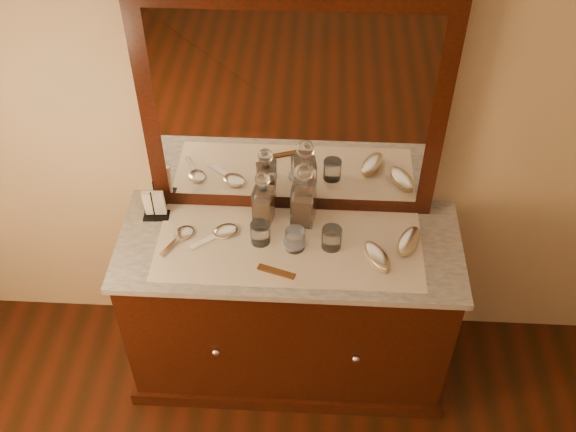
# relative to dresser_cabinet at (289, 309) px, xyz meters

# --- Properties ---
(dresser_cabinet) EXTENTS (1.40, 0.55, 0.82)m
(dresser_cabinet) POSITION_rel_dresser_cabinet_xyz_m (0.00, 0.00, 0.00)
(dresser_cabinet) COLOR black
(dresser_cabinet) RESTS_ON floor
(dresser_plinth) EXTENTS (1.46, 0.59, 0.08)m
(dresser_plinth) POSITION_rel_dresser_cabinet_xyz_m (0.00, 0.00, -0.37)
(dresser_plinth) COLOR black
(dresser_plinth) RESTS_ON floor
(knob_left) EXTENTS (0.04, 0.04, 0.04)m
(knob_left) POSITION_rel_dresser_cabinet_xyz_m (-0.30, -0.28, 0.04)
(knob_left) COLOR silver
(knob_left) RESTS_ON dresser_cabinet
(knob_right) EXTENTS (0.04, 0.04, 0.04)m
(knob_right) POSITION_rel_dresser_cabinet_xyz_m (0.30, -0.28, 0.04)
(knob_right) COLOR silver
(knob_right) RESTS_ON dresser_cabinet
(marble_top) EXTENTS (1.44, 0.59, 0.03)m
(marble_top) POSITION_rel_dresser_cabinet_xyz_m (0.00, 0.00, 0.42)
(marble_top) COLOR silver
(marble_top) RESTS_ON dresser_cabinet
(mirror_frame) EXTENTS (1.20, 0.08, 1.00)m
(mirror_frame) POSITION_rel_dresser_cabinet_xyz_m (0.00, 0.25, 0.94)
(mirror_frame) COLOR black
(mirror_frame) RESTS_ON marble_top
(mirror_glass) EXTENTS (1.06, 0.01, 0.86)m
(mirror_glass) POSITION_rel_dresser_cabinet_xyz_m (0.00, 0.21, 0.94)
(mirror_glass) COLOR white
(mirror_glass) RESTS_ON marble_top
(lace_runner) EXTENTS (1.10, 0.45, 0.00)m
(lace_runner) POSITION_rel_dresser_cabinet_xyz_m (0.00, -0.02, 0.44)
(lace_runner) COLOR beige
(lace_runner) RESTS_ON marble_top
(pin_dish) EXTENTS (0.11, 0.11, 0.01)m
(pin_dish) POSITION_rel_dresser_cabinet_xyz_m (0.02, -0.01, 0.45)
(pin_dish) COLOR white
(pin_dish) RESTS_ON lace_runner
(comb) EXTENTS (0.16, 0.08, 0.01)m
(comb) POSITION_rel_dresser_cabinet_xyz_m (-0.04, -0.17, 0.45)
(comb) COLOR brown
(comb) RESTS_ON lace_runner
(napkin_rack) EXTENTS (0.12, 0.07, 0.17)m
(napkin_rack) POSITION_rel_dresser_cabinet_xyz_m (-0.58, 0.13, 0.51)
(napkin_rack) COLOR black
(napkin_rack) RESTS_ON marble_top
(decanter_left) EXTENTS (0.09, 0.09, 0.26)m
(decanter_left) POSITION_rel_dresser_cabinet_xyz_m (-0.12, 0.13, 0.54)
(decanter_left) COLOR #8E4314
(decanter_left) RESTS_ON lace_runner
(decanter_right) EXTENTS (0.11, 0.11, 0.31)m
(decanter_right) POSITION_rel_dresser_cabinet_xyz_m (0.05, 0.13, 0.56)
(decanter_right) COLOR #8E4314
(decanter_right) RESTS_ON lace_runner
(brush_near) EXTENTS (0.14, 0.19, 0.05)m
(brush_near) POSITION_rel_dresser_cabinet_xyz_m (0.36, -0.09, 0.47)
(brush_near) COLOR tan
(brush_near) RESTS_ON lace_runner
(brush_far) EXTENTS (0.14, 0.18, 0.05)m
(brush_far) POSITION_rel_dresser_cabinet_xyz_m (0.49, 0.01, 0.47)
(brush_far) COLOR tan
(brush_far) RESTS_ON lace_runner
(hand_mirror_outer) EXTENTS (0.14, 0.20, 0.02)m
(hand_mirror_outer) POSITION_rel_dresser_cabinet_xyz_m (-0.45, 0.00, 0.45)
(hand_mirror_outer) COLOR silver
(hand_mirror_outer) RESTS_ON lace_runner
(hand_mirror_inner) EXTENTS (0.21, 0.19, 0.02)m
(hand_mirror_inner) POSITION_rel_dresser_cabinet_xyz_m (-0.29, 0.03, 0.45)
(hand_mirror_inner) COLOR silver
(hand_mirror_inner) RESTS_ON lace_runner
(tumblers) EXTENTS (0.38, 0.11, 0.09)m
(tumblers) POSITION_rel_dresser_cabinet_xyz_m (0.03, -0.01, 0.49)
(tumblers) COLOR white
(tumblers) RESTS_ON lace_runner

